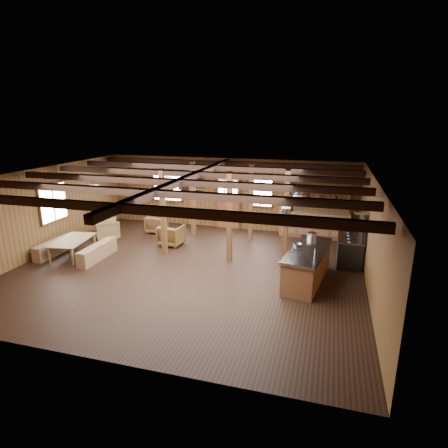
# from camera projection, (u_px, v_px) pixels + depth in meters

# --- Properties ---
(room) EXTENTS (10.04, 9.04, 2.84)m
(room) POSITION_uv_depth(u_px,v_px,m) (187.00, 224.00, 10.72)
(room) COLOR black
(room) RESTS_ON ground
(ceiling_joists) EXTENTS (9.80, 8.82, 0.18)m
(ceiling_joists) POSITION_uv_depth(u_px,v_px,m) (188.00, 178.00, 10.53)
(ceiling_joists) COLOR black
(ceiling_joists) RESTS_ON ceiling
(timber_posts) EXTENTS (3.95, 2.35, 2.80)m
(timber_posts) POSITION_uv_depth(u_px,v_px,m) (224.00, 208.00, 12.50)
(timber_posts) COLOR #4E2C16
(timber_posts) RESTS_ON floor
(back_door) EXTENTS (1.02, 0.08, 2.15)m
(back_door) POSITION_uv_depth(u_px,v_px,m) (228.00, 207.00, 14.97)
(back_door) COLOR brown
(back_door) RESTS_ON floor
(window_back_left) EXTENTS (1.32, 0.06, 1.32)m
(window_back_left) POSITION_uv_depth(u_px,v_px,m) (168.00, 186.00, 15.47)
(window_back_left) COLOR white
(window_back_left) RESTS_ON wall_back
(window_back_right) EXTENTS (1.02, 0.06, 1.32)m
(window_back_right) POSITION_uv_depth(u_px,v_px,m) (260.00, 191.00, 14.44)
(window_back_right) COLOR white
(window_back_right) RESTS_ON wall_back
(window_left) EXTENTS (0.14, 1.24, 1.32)m
(window_left) POSITION_uv_depth(u_px,v_px,m) (53.00, 203.00, 12.44)
(window_left) COLOR white
(window_left) RESTS_ON wall_back
(notice_boards) EXTENTS (1.08, 0.03, 0.90)m
(notice_boards) POSITION_uv_depth(u_px,v_px,m) (192.00, 186.00, 15.16)
(notice_boards) COLOR beige
(notice_boards) RESTS_ON wall_back
(back_counter) EXTENTS (2.55, 0.60, 2.45)m
(back_counter) POSITION_uv_depth(u_px,v_px,m) (314.00, 221.00, 13.92)
(back_counter) COLOR brown
(back_counter) RESTS_ON floor
(pendant_lamps) EXTENTS (1.86, 2.36, 0.66)m
(pendant_lamps) POSITION_uv_depth(u_px,v_px,m) (132.00, 185.00, 12.00)
(pendant_lamps) COLOR #2D2D30
(pendant_lamps) RESTS_ON ceiling
(pot_rack) EXTENTS (0.40, 3.00, 0.46)m
(pot_rack) POSITION_uv_depth(u_px,v_px,m) (295.00, 199.00, 10.00)
(pot_rack) COLOR #2D2D30
(pot_rack) RESTS_ON ceiling
(kitchen_island) EXTENTS (1.25, 2.61, 1.20)m
(kitchen_island) POSITION_uv_depth(u_px,v_px,m) (307.00, 265.00, 10.14)
(kitchen_island) COLOR brown
(kitchen_island) RESTS_ON floor
(step_stool) EXTENTS (0.50, 0.40, 0.40)m
(step_stool) POSITION_uv_depth(u_px,v_px,m) (290.00, 275.00, 10.21)
(step_stool) COLOR brown
(step_stool) RESTS_ON floor
(commercial_range) EXTENTS (0.77, 1.44, 1.78)m
(commercial_range) POSITION_uv_depth(u_px,v_px,m) (352.00, 245.00, 11.39)
(commercial_range) COLOR #2D2D30
(commercial_range) RESTS_ON floor
(dining_table) EXTENTS (1.14, 1.74, 0.57)m
(dining_table) POSITION_uv_depth(u_px,v_px,m) (74.00, 248.00, 12.03)
(dining_table) COLOR olive
(dining_table) RESTS_ON floor
(bench_wall) EXTENTS (0.32, 1.70, 0.47)m
(bench_wall) POSITION_uv_depth(u_px,v_px,m) (55.00, 247.00, 12.24)
(bench_wall) COLOR brown
(bench_wall) RESTS_ON floor
(bench_aisle) EXTENTS (0.33, 1.74, 0.48)m
(bench_aisle) POSITION_uv_depth(u_px,v_px,m) (98.00, 252.00, 11.81)
(bench_aisle) COLOR brown
(bench_aisle) RESTS_ON floor
(armchair_a) EXTENTS (0.73, 0.75, 0.66)m
(armchair_a) POSITION_uv_depth(u_px,v_px,m) (157.00, 224.00, 14.53)
(armchair_a) COLOR brown
(armchair_a) RESTS_ON floor
(armchair_b) EXTENTS (0.82, 0.84, 0.72)m
(armchair_b) POSITION_uv_depth(u_px,v_px,m) (171.00, 235.00, 13.08)
(armchair_b) COLOR brown
(armchair_b) RESTS_ON floor
(armchair_c) EXTENTS (1.12, 1.12, 0.73)m
(armchair_c) POSITION_uv_depth(u_px,v_px,m) (108.00, 229.00, 13.76)
(armchair_c) COLOR olive
(armchair_c) RESTS_ON floor
(counter_pot) EXTENTS (0.27, 0.27, 0.16)m
(counter_pot) POSITION_uv_depth(u_px,v_px,m) (312.00, 235.00, 10.90)
(counter_pot) COLOR #B1B4B9
(counter_pot) RESTS_ON kitchen_island
(bowl) EXTENTS (0.29, 0.29, 0.06)m
(bowl) POSITION_uv_depth(u_px,v_px,m) (297.00, 245.00, 10.28)
(bowl) COLOR silver
(bowl) RESTS_ON kitchen_island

